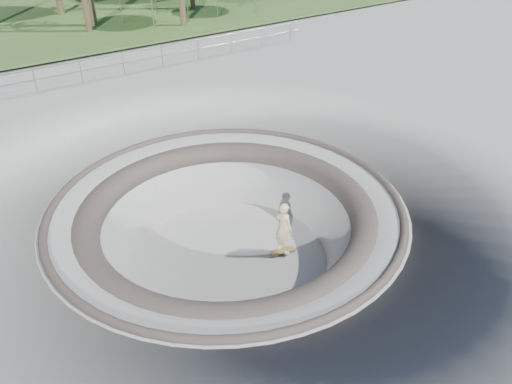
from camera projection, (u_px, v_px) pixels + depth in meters
ground at (226, 205)px, 14.38m from camera, size 180.00×180.00×0.00m
skate_bowl at (228, 254)px, 15.35m from camera, size 14.00×14.00×4.10m
safety_railing at (81, 72)px, 22.29m from camera, size 25.00×0.06×1.03m
skateboard at (283, 252)px, 15.48m from camera, size 0.81×0.38×0.08m
skater at (284, 228)px, 15.00m from camera, size 0.50×0.69×1.77m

